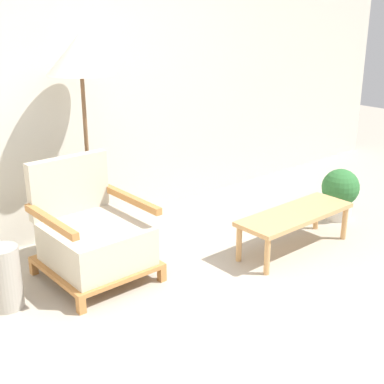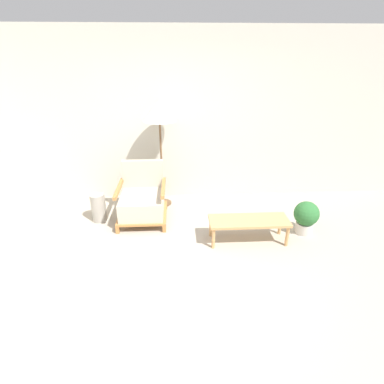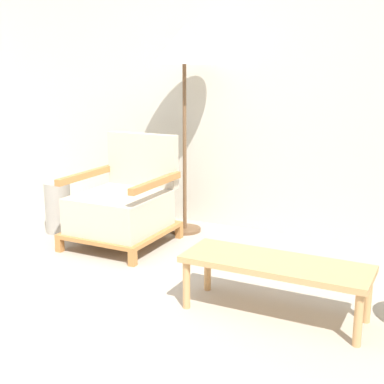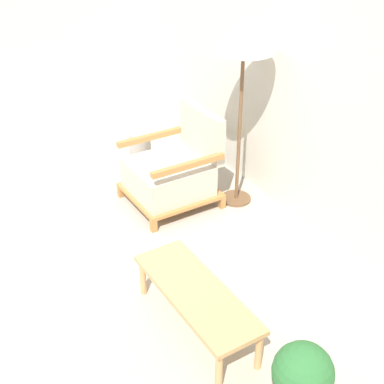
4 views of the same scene
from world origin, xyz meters
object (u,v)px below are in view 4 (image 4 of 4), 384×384
Objects in this scene: vase at (141,152)px; coffee_table at (196,295)px; floor_lamp at (244,39)px; armchair at (173,171)px; potted_plant at (302,378)px.

coffee_table is at bearing -17.39° from vase.
floor_lamp is 2.04m from coffee_table.
armchair is 0.80× the size of coffee_table.
vase reaches higher than coffee_table.
vase is 2.99m from potted_plant.
vase is (-2.11, 0.66, -0.07)m from coffee_table.
coffee_table is 2.44× the size of vase.
armchair is at bearing -0.14° from vase.
armchair is 0.66m from vase.
coffee_table is (1.46, -0.66, -0.03)m from armchair.
armchair is at bearing 155.61° from coffee_table.
floor_lamp is 1.66m from vase.
armchair is 1.78× the size of potted_plant.
armchair is at bearing -119.27° from floor_lamp.
armchair is 0.50× the size of floor_lamp.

